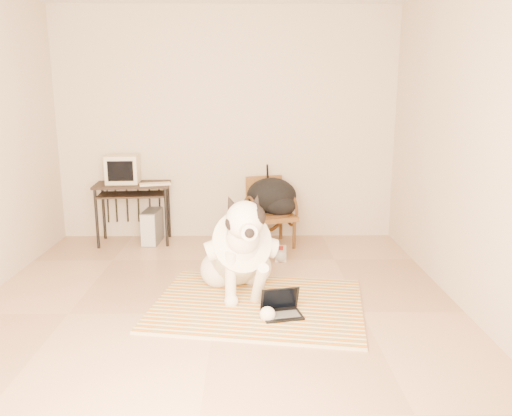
{
  "coord_description": "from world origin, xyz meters",
  "views": [
    {
      "loc": [
        0.28,
        -3.7,
        1.7
      ],
      "look_at": [
        0.33,
        0.54,
        0.74
      ],
      "focal_mm": 35.0,
      "sensor_mm": 36.0,
      "label": 1
    }
  ],
  "objects_px": {
    "computer_desk": "(133,192)",
    "rattan_chair": "(269,211)",
    "dog": "(239,252)",
    "crt_monitor": "(123,169)",
    "laptop": "(281,308)",
    "pc_tower": "(152,227)",
    "backpack": "(273,198)"
  },
  "relations": [
    {
      "from": "computer_desk",
      "to": "rattan_chair",
      "type": "relative_size",
      "value": 1.14
    },
    {
      "from": "dog",
      "to": "computer_desk",
      "type": "distance_m",
      "value": 2.04
    },
    {
      "from": "dog",
      "to": "crt_monitor",
      "type": "height_order",
      "value": "crt_monitor"
    },
    {
      "from": "dog",
      "to": "laptop",
      "type": "height_order",
      "value": "dog"
    },
    {
      "from": "dog",
      "to": "laptop",
      "type": "bearing_deg",
      "value": -54.56
    },
    {
      "from": "pc_tower",
      "to": "crt_monitor",
      "type": "bearing_deg",
      "value": 169.03
    },
    {
      "from": "laptop",
      "to": "rattan_chair",
      "type": "height_order",
      "value": "rattan_chair"
    },
    {
      "from": "computer_desk",
      "to": "crt_monitor",
      "type": "distance_m",
      "value": 0.29
    },
    {
      "from": "laptop",
      "to": "pc_tower",
      "type": "bearing_deg",
      "value": 124.18
    },
    {
      "from": "dog",
      "to": "backpack",
      "type": "relative_size",
      "value": 2.27
    },
    {
      "from": "crt_monitor",
      "to": "rattan_chair",
      "type": "distance_m",
      "value": 1.76
    },
    {
      "from": "rattan_chair",
      "to": "backpack",
      "type": "relative_size",
      "value": 1.35
    },
    {
      "from": "crt_monitor",
      "to": "rattan_chair",
      "type": "relative_size",
      "value": 0.5
    },
    {
      "from": "pc_tower",
      "to": "backpack",
      "type": "distance_m",
      "value": 1.46
    },
    {
      "from": "pc_tower",
      "to": "rattan_chair",
      "type": "distance_m",
      "value": 1.39
    },
    {
      "from": "crt_monitor",
      "to": "pc_tower",
      "type": "bearing_deg",
      "value": -10.97
    },
    {
      "from": "rattan_chair",
      "to": "backpack",
      "type": "xyz_separation_m",
      "value": [
        0.05,
        0.0,
        0.16
      ]
    },
    {
      "from": "crt_monitor",
      "to": "laptop",
      "type": "bearing_deg",
      "value": -50.99
    },
    {
      "from": "crt_monitor",
      "to": "backpack",
      "type": "bearing_deg",
      "value": -4.46
    },
    {
      "from": "laptop",
      "to": "pc_tower",
      "type": "distance_m",
      "value": 2.48
    },
    {
      "from": "laptop",
      "to": "computer_desk",
      "type": "relative_size",
      "value": 0.39
    },
    {
      "from": "dog",
      "to": "backpack",
      "type": "distance_m",
      "value": 1.56
    },
    {
      "from": "rattan_chair",
      "to": "backpack",
      "type": "distance_m",
      "value": 0.17
    },
    {
      "from": "laptop",
      "to": "backpack",
      "type": "xyz_separation_m",
      "value": [
        0.02,
        1.98,
        0.48
      ]
    },
    {
      "from": "dog",
      "to": "pc_tower",
      "type": "xyz_separation_m",
      "value": [
        -1.06,
        1.58,
        -0.19
      ]
    },
    {
      "from": "laptop",
      "to": "pc_tower",
      "type": "height_order",
      "value": "pc_tower"
    },
    {
      "from": "dog",
      "to": "pc_tower",
      "type": "height_order",
      "value": "dog"
    },
    {
      "from": "laptop",
      "to": "rattan_chair",
      "type": "distance_m",
      "value": 2.0
    },
    {
      "from": "backpack",
      "to": "rattan_chair",
      "type": "bearing_deg",
      "value": -177.77
    },
    {
      "from": "rattan_chair",
      "to": "backpack",
      "type": "bearing_deg",
      "value": 2.23
    },
    {
      "from": "dog",
      "to": "rattan_chair",
      "type": "distance_m",
      "value": 1.54
    },
    {
      "from": "laptop",
      "to": "pc_tower",
      "type": "relative_size",
      "value": 0.81
    }
  ]
}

